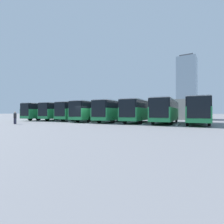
# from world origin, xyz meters

# --- Properties ---
(ground_plane) EXTENTS (600.00, 600.00, 0.00)m
(ground_plane) POSITION_xyz_m (0.00, 0.00, 0.00)
(ground_plane) COLOR gray
(bus_0) EXTENTS (3.70, 11.60, 3.37)m
(bus_0) POSITION_xyz_m (-14.20, -6.25, 1.88)
(bus_0) COLOR #238447
(bus_0) RESTS_ON ground_plane
(curb_divider_0) EXTENTS (0.83, 5.59, 0.15)m
(curb_divider_0) POSITION_xyz_m (-12.17, -4.56, 0.07)
(curb_divider_0) COLOR #B2B2AD
(curb_divider_0) RESTS_ON ground_plane
(bus_1) EXTENTS (3.70, 11.60, 3.37)m
(bus_1) POSITION_xyz_m (-10.14, -6.01, 1.88)
(bus_1) COLOR #238447
(bus_1) RESTS_ON ground_plane
(curb_divider_1) EXTENTS (0.83, 5.59, 0.15)m
(curb_divider_1) POSITION_xyz_m (-8.11, -4.33, 0.07)
(curb_divider_1) COLOR #B2B2AD
(curb_divider_1) RESTS_ON ground_plane
(bus_2) EXTENTS (3.70, 11.60, 3.37)m
(bus_2) POSITION_xyz_m (-6.09, -6.08, 1.88)
(bus_2) COLOR #238447
(bus_2) RESTS_ON ground_plane
(curb_divider_2) EXTENTS (0.83, 5.59, 0.15)m
(curb_divider_2) POSITION_xyz_m (-4.06, -4.39, 0.07)
(curb_divider_2) COLOR #B2B2AD
(curb_divider_2) RESTS_ON ground_plane
(bus_3) EXTENTS (3.70, 11.60, 3.37)m
(bus_3) POSITION_xyz_m (-2.03, -5.55, 1.88)
(bus_3) COLOR #238447
(bus_3) RESTS_ON ground_plane
(curb_divider_3) EXTENTS (0.83, 5.59, 0.15)m
(curb_divider_3) POSITION_xyz_m (0.00, -3.87, 0.07)
(curb_divider_3) COLOR #B2B2AD
(curb_divider_3) RESTS_ON ground_plane
(bus_4) EXTENTS (3.70, 11.60, 3.37)m
(bus_4) POSITION_xyz_m (2.03, -5.26, 1.88)
(bus_4) COLOR #238447
(bus_4) RESTS_ON ground_plane
(curb_divider_4) EXTENTS (0.83, 5.59, 0.15)m
(curb_divider_4) POSITION_xyz_m (4.06, -3.58, 0.07)
(curb_divider_4) COLOR #B2B2AD
(curb_divider_4) RESTS_ON ground_plane
(bus_5) EXTENTS (3.70, 11.60, 3.37)m
(bus_5) POSITION_xyz_m (6.08, -6.05, 1.88)
(bus_5) COLOR #238447
(bus_5) RESTS_ON ground_plane
(curb_divider_5) EXTENTS (0.83, 5.59, 0.15)m
(curb_divider_5) POSITION_xyz_m (8.11, -4.37, 0.07)
(curb_divider_5) COLOR #B2B2AD
(curb_divider_5) RESTS_ON ground_plane
(bus_6) EXTENTS (3.70, 11.60, 3.37)m
(bus_6) POSITION_xyz_m (10.14, -5.91, 1.88)
(bus_6) COLOR #238447
(bus_6) RESTS_ON ground_plane
(curb_divider_6) EXTENTS (0.83, 5.59, 0.15)m
(curb_divider_6) POSITION_xyz_m (12.17, -4.22, 0.07)
(curb_divider_6) COLOR #B2B2AD
(curb_divider_6) RESTS_ON ground_plane
(bus_7) EXTENTS (3.70, 11.60, 3.37)m
(bus_7) POSITION_xyz_m (14.19, -5.09, 1.88)
(bus_7) COLOR #238447
(bus_7) RESTS_ON ground_plane
(pedestrian) EXTENTS (0.49, 0.49, 1.66)m
(pedestrian) POSITION_xyz_m (6.86, 6.06, 0.89)
(pedestrian) COLOR #38384C
(pedestrian) RESTS_ON ground_plane
(station_building) EXTENTS (30.19, 11.09, 4.43)m
(station_building) POSITION_xyz_m (0.00, -23.56, 2.25)
(station_building) COLOR #A8A399
(station_building) RESTS_ON ground_plane
(office_tower) EXTENTS (21.90, 21.90, 72.04)m
(office_tower) POSITION_xyz_m (16.29, -212.91, 35.42)
(office_tower) COLOR #93A8B7
(office_tower) RESTS_ON ground_plane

